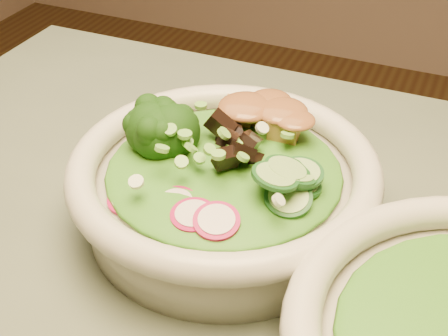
% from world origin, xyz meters
% --- Properties ---
extents(salad_bowl, '(0.25, 0.25, 0.07)m').
position_xyz_m(salad_bowl, '(-0.22, 0.12, 0.79)').
color(salad_bowl, beige).
rests_on(salad_bowl, dining_table).
extents(lettuce_bed, '(0.19, 0.19, 0.02)m').
position_xyz_m(lettuce_bed, '(-0.22, 0.12, 0.81)').
color(lettuce_bed, '#286314').
rests_on(lettuce_bed, salad_bowl).
extents(broccoli_florets, '(0.07, 0.06, 0.04)m').
position_xyz_m(broccoli_florets, '(-0.28, 0.12, 0.82)').
color(broccoli_florets, black).
rests_on(broccoli_florets, salad_bowl).
extents(radish_slices, '(0.10, 0.04, 0.02)m').
position_xyz_m(radish_slices, '(-0.23, 0.06, 0.81)').
color(radish_slices, '#9A0B42').
rests_on(radish_slices, salad_bowl).
extents(cucumber_slices, '(0.06, 0.06, 0.03)m').
position_xyz_m(cucumber_slices, '(-0.16, 0.11, 0.82)').
color(cucumber_slices, '#99C36C').
rests_on(cucumber_slices, salad_bowl).
extents(mushroom_heap, '(0.06, 0.06, 0.04)m').
position_xyz_m(mushroom_heap, '(-0.22, 0.13, 0.82)').
color(mushroom_heap, black).
rests_on(mushroom_heap, salad_bowl).
extents(tofu_cubes, '(0.08, 0.06, 0.03)m').
position_xyz_m(tofu_cubes, '(-0.21, 0.18, 0.82)').
color(tofu_cubes, '#A68437').
rests_on(tofu_cubes, salad_bowl).
extents(peanut_sauce, '(0.06, 0.05, 0.01)m').
position_xyz_m(peanut_sauce, '(-0.21, 0.18, 0.83)').
color(peanut_sauce, brown).
rests_on(peanut_sauce, tofu_cubes).
extents(scallion_garnish, '(0.18, 0.18, 0.02)m').
position_xyz_m(scallion_garnish, '(-0.22, 0.12, 0.83)').
color(scallion_garnish, '#69AD3D').
rests_on(scallion_garnish, salad_bowl).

